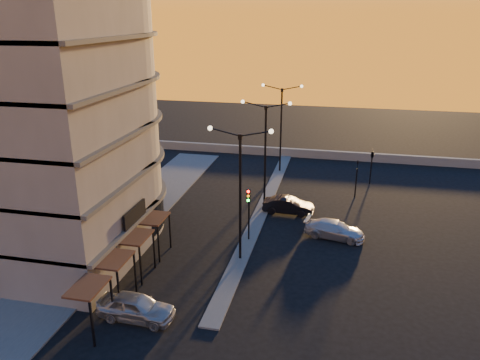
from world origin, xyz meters
name	(u,v)px	position (x,y,z in m)	size (l,w,h in m)	color
ground	(240,259)	(0.00, 0.00, 0.00)	(120.00, 120.00, 0.00)	black
sidewalk_west	(127,222)	(-10.50, 4.00, 0.06)	(5.00, 40.00, 0.12)	#50504E
median	(264,205)	(0.00, 10.00, 0.06)	(1.20, 36.00, 0.12)	#50504E
parapet	(303,153)	(2.00, 26.00, 0.50)	(44.00, 0.50, 1.00)	slate
building	(40,83)	(-14.00, 0.03, 11.91)	(14.35, 17.08, 25.00)	slate
streetlamp_near	(240,185)	(0.00, 0.00, 5.59)	(4.32, 0.32, 9.51)	black
streetlamp_mid	(265,146)	(0.00, 10.00, 5.59)	(4.32, 0.32, 9.51)	black
streetlamp_far	(281,121)	(0.00, 20.00, 5.59)	(4.32, 0.32, 9.51)	black
traffic_light_main	(249,206)	(0.00, 2.87, 2.89)	(0.28, 0.44, 4.25)	black
signal_east_a	(356,178)	(8.00, 14.00, 1.93)	(0.13, 0.16, 3.60)	black
signal_east_b	(372,155)	(9.50, 18.00, 3.10)	(0.42, 1.99, 3.60)	black
car_hatchback	(136,307)	(-4.25, -7.92, 0.76)	(1.79, 4.44, 1.51)	#9A9DA1
car_sedan	(288,205)	(2.29, 8.87, 0.71)	(1.51, 4.32, 1.42)	black
car_wagon	(335,230)	(6.36, 4.92, 0.67)	(1.88, 4.62, 1.34)	#B5B8BE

